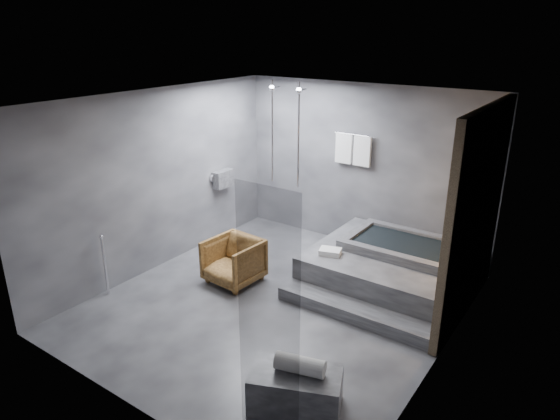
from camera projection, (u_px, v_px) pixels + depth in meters
The scene contains 7 objects.
room at pixel (313, 186), 6.37m from camera, with size 5.00×5.04×2.82m.
tub_deck at pixel (390, 268), 7.46m from camera, with size 2.20×2.00×0.50m, color #333335.
tub_step at pixel (354, 312), 6.61m from camera, with size 2.20×0.36×0.18m, color #333335.
concrete_bench at pixel (296, 390), 5.02m from camera, with size 0.91×0.50×0.41m, color #333436.
driftwood_chair at pixel (234, 261), 7.46m from camera, with size 0.73×0.75×0.69m, color #452B11.
rolled_towel at pixel (300, 365), 4.93m from camera, with size 0.18×0.18×0.50m, color silver.
deck_towel at pixel (330, 252), 7.31m from camera, with size 0.31×0.22×0.08m, color white.
Camera 1 is at (3.53, -4.99, 3.64)m, focal length 32.00 mm.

